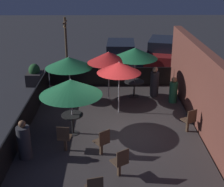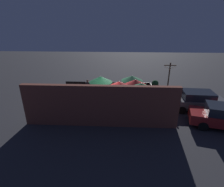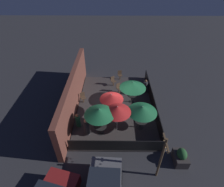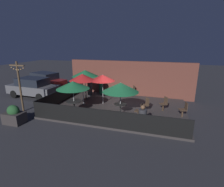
{
  "view_description": "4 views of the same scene",
  "coord_description": "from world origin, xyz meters",
  "px_view_note": "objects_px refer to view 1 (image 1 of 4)",
  "views": [
    {
      "loc": [
        10.28,
        -0.1,
        5.64
      ],
      "look_at": [
        -0.68,
        0.04,
        1.19
      ],
      "focal_mm": 50.0,
      "sensor_mm": 36.0,
      "label": 1
    },
    {
      "loc": [
        -1.35,
        13.84,
        6.66
      ],
      "look_at": [
        -0.67,
        0.58,
        1.29
      ],
      "focal_mm": 28.0,
      "sensor_mm": 36.0,
      "label": 2
    },
    {
      "loc": [
        -11.04,
        0.18,
        9.87
      ],
      "look_at": [
        0.13,
        0.3,
        1.26
      ],
      "focal_mm": 28.0,
      "sensor_mm": 36.0,
      "label": 3
    },
    {
      "loc": [
        2.9,
        -10.91,
        4.34
      ],
      "look_at": [
        -0.51,
        0.13,
        1.02
      ],
      "focal_mm": 28.0,
      "sensor_mm": 36.0,
      "label": 4
    }
  ],
  "objects_px": {
    "planter_box": "(35,75)",
    "parked_car_0": "(121,55)",
    "patio_umbrella_2": "(135,53)",
    "dining_table_1": "(72,119)",
    "patio_chair_0": "(120,161)",
    "patio_chair_1": "(64,137)",
    "patron_1": "(173,91)",
    "light_post": "(66,45)",
    "patio_chair_4": "(102,141)",
    "patio_umbrella_3": "(109,57)",
    "patron_0": "(155,83)",
    "patio_chair_3": "(189,120)",
    "patio_umbrella_0": "(69,62)",
    "patron_2": "(24,142)",
    "patio_umbrella_4": "(119,67)",
    "patio_umbrella_1": "(71,87)",
    "dining_table_0": "(70,88)",
    "parked_car_1": "(162,51)",
    "dining_table_2": "(134,84)"
  },
  "relations": [
    {
      "from": "patron_0",
      "to": "planter_box",
      "type": "relative_size",
      "value": 1.27
    },
    {
      "from": "patron_1",
      "to": "parked_car_1",
      "type": "bearing_deg",
      "value": 13.2
    },
    {
      "from": "patio_umbrella_0",
      "to": "patio_chair_0",
      "type": "relative_size",
      "value": 2.18
    },
    {
      "from": "patron_0",
      "to": "parked_car_0",
      "type": "bearing_deg",
      "value": -87.48
    },
    {
      "from": "planter_box",
      "to": "parked_car_0",
      "type": "xyz_separation_m",
      "value": [
        -2.54,
        4.53,
        0.39
      ]
    },
    {
      "from": "patron_2",
      "to": "light_post",
      "type": "relative_size",
      "value": 0.39
    },
    {
      "from": "patio_umbrella_2",
      "to": "light_post",
      "type": "xyz_separation_m",
      "value": [
        -2.96,
        -3.39,
        -0.3
      ]
    },
    {
      "from": "patio_umbrella_3",
      "to": "patio_chair_1",
      "type": "relative_size",
      "value": 2.33
    },
    {
      "from": "patio_umbrella_2",
      "to": "dining_table_0",
      "type": "bearing_deg",
      "value": -79.21
    },
    {
      "from": "dining_table_0",
      "to": "patio_chair_4",
      "type": "distance_m",
      "value": 4.52
    },
    {
      "from": "patron_0",
      "to": "light_post",
      "type": "bearing_deg",
      "value": -48.14
    },
    {
      "from": "patio_umbrella_3",
      "to": "patron_0",
      "type": "bearing_deg",
      "value": 101.26
    },
    {
      "from": "dining_table_2",
      "to": "parked_car_0",
      "type": "xyz_separation_m",
      "value": [
        -4.6,
        -0.44,
        0.14
      ]
    },
    {
      "from": "patron_2",
      "to": "patio_umbrella_1",
      "type": "bearing_deg",
      "value": -130.41
    },
    {
      "from": "patio_umbrella_3",
      "to": "patron_2",
      "type": "distance_m",
      "value": 5.45
    },
    {
      "from": "patio_umbrella_0",
      "to": "patio_umbrella_1",
      "type": "height_order",
      "value": "patio_umbrella_1"
    },
    {
      "from": "patio_umbrella_2",
      "to": "patron_1",
      "type": "bearing_deg",
      "value": 68.11
    },
    {
      "from": "dining_table_1",
      "to": "patio_chair_4",
      "type": "relative_size",
      "value": 0.83
    },
    {
      "from": "patio_chair_1",
      "to": "patron_1",
      "type": "distance_m",
      "value": 5.78
    },
    {
      "from": "patio_chair_3",
      "to": "light_post",
      "type": "distance_m",
      "value": 8.23
    },
    {
      "from": "patron_2",
      "to": "patio_chair_3",
      "type": "bearing_deg",
      "value": -163.2
    },
    {
      "from": "patron_2",
      "to": "parked_car_1",
      "type": "height_order",
      "value": "parked_car_1"
    },
    {
      "from": "patio_umbrella_0",
      "to": "patio_chair_4",
      "type": "height_order",
      "value": "patio_umbrella_0"
    },
    {
      "from": "patio_umbrella_1",
      "to": "patio_umbrella_2",
      "type": "relative_size",
      "value": 0.94
    },
    {
      "from": "patio_umbrella_0",
      "to": "patio_umbrella_4",
      "type": "height_order",
      "value": "patio_umbrella_4"
    },
    {
      "from": "patio_chair_1",
      "to": "patron_1",
      "type": "bearing_deg",
      "value": -40.37
    },
    {
      "from": "patio_umbrella_2",
      "to": "parked_car_0",
      "type": "distance_m",
      "value": 4.81
    },
    {
      "from": "dining_table_1",
      "to": "patio_chair_3",
      "type": "relative_size",
      "value": 0.82
    },
    {
      "from": "patio_chair_3",
      "to": "parked_car_1",
      "type": "relative_size",
      "value": 0.2
    },
    {
      "from": "patio_umbrella_3",
      "to": "patio_umbrella_4",
      "type": "bearing_deg",
      "value": 16.44
    },
    {
      "from": "dining_table_1",
      "to": "patio_chair_0",
      "type": "distance_m",
      "value": 2.97
    },
    {
      "from": "patio_chair_4",
      "to": "patron_1",
      "type": "distance_m",
      "value": 5.13
    },
    {
      "from": "patio_chair_4",
      "to": "patron_2",
      "type": "distance_m",
      "value": 2.4
    },
    {
      "from": "dining_table_0",
      "to": "patio_chair_4",
      "type": "relative_size",
      "value": 1.07
    },
    {
      "from": "dining_table_1",
      "to": "patio_chair_1",
      "type": "relative_size",
      "value": 0.8
    },
    {
      "from": "planter_box",
      "to": "patron_2",
      "type": "bearing_deg",
      "value": 9.79
    },
    {
      "from": "patio_umbrella_0",
      "to": "patio_chair_3",
      "type": "bearing_deg",
      "value": 57.86
    },
    {
      "from": "patio_chair_0",
      "to": "planter_box",
      "type": "bearing_deg",
      "value": -5.14
    },
    {
      "from": "patio_chair_4",
      "to": "patron_1",
      "type": "xyz_separation_m",
      "value": [
        -4.15,
        3.03,
        0.02
      ]
    },
    {
      "from": "planter_box",
      "to": "parked_car_1",
      "type": "xyz_separation_m",
      "value": [
        -3.36,
        7.13,
        0.39
      ]
    },
    {
      "from": "patio_umbrella_4",
      "to": "light_post",
      "type": "distance_m",
      "value": 5.35
    },
    {
      "from": "patron_1",
      "to": "light_post",
      "type": "bearing_deg",
      "value": 72.22
    },
    {
      "from": "patio_umbrella_4",
      "to": "dining_table_0",
      "type": "height_order",
      "value": "patio_umbrella_4"
    },
    {
      "from": "parked_car_0",
      "to": "patio_chair_3",
      "type": "bearing_deg",
      "value": 17.59
    },
    {
      "from": "patio_umbrella_1",
      "to": "dining_table_0",
      "type": "bearing_deg",
      "value": -172.1
    },
    {
      "from": "patio_umbrella_0",
      "to": "patio_chair_4",
      "type": "distance_m",
      "value": 4.7
    },
    {
      "from": "parked_car_1",
      "to": "light_post",
      "type": "bearing_deg",
      "value": -51.82
    },
    {
      "from": "patio_chair_0",
      "to": "patio_chair_3",
      "type": "xyz_separation_m",
      "value": [
        -2.54,
        2.54,
        -0.01
      ]
    },
    {
      "from": "parked_car_0",
      "to": "patio_umbrella_2",
      "type": "bearing_deg",
      "value": 8.12
    },
    {
      "from": "patio_chair_3",
      "to": "patron_1",
      "type": "distance_m",
      "value": 2.73
    }
  ]
}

